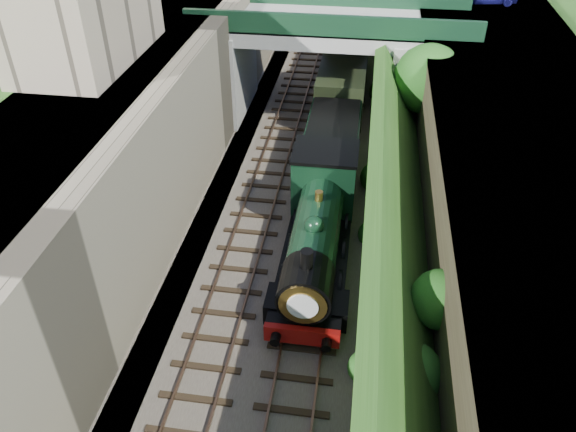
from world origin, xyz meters
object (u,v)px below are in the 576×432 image
object	(u,v)px
tree	(430,81)
locomotive	(317,230)
tender	(332,149)
road_bridge	(340,55)

from	to	relation	value
tree	locomotive	world-z (taller)	tree
locomotive	tender	size ratio (longest dim) A/B	1.70
tree	road_bridge	bearing A→B (deg)	137.32
tree	locomotive	size ratio (longest dim) A/B	0.65
road_bridge	tree	world-z (taller)	road_bridge
road_bridge	locomotive	size ratio (longest dim) A/B	1.56
tree	locomotive	xyz separation A→B (m)	(-4.71, -9.87, -2.75)
locomotive	tree	bearing A→B (deg)	64.46
road_bridge	locomotive	xyz separation A→B (m)	(0.26, -14.45, -2.18)
tree	tender	xyz separation A→B (m)	(-4.71, -2.50, -3.03)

